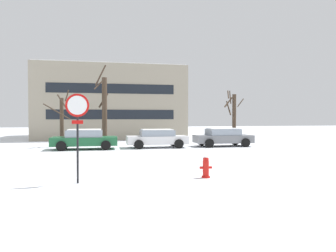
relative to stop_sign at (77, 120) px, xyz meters
name	(u,v)px	position (x,y,z in m)	size (l,w,h in m)	color
ground_plane	(110,171)	(1.08, 2.25, -2.06)	(120.00, 120.00, 0.00)	white
road_surface	(108,159)	(1.08, 5.96, -2.05)	(80.00, 9.42, 0.00)	silver
stop_sign	(77,120)	(0.00, 0.00, 0.00)	(0.76, 0.19, 2.93)	black
fire_hydrant	(206,167)	(4.41, 0.02, -1.66)	(0.44, 0.30, 0.79)	red
parked_car_green	(85,139)	(-0.35, 11.49, -1.36)	(4.33, 2.14, 1.36)	#1E6038
parked_car_white	(157,138)	(4.65, 11.67, -1.37)	(4.30, 2.05, 1.31)	white
parked_car_gray	(223,137)	(9.64, 11.71, -1.36)	(4.24, 2.13, 1.35)	slate
tree_far_mid	(104,109)	(1.00, 14.47, 0.71)	(1.14, 1.01, 6.31)	#423326
tree_far_right	(234,116)	(11.88, 14.96, 0.23)	(1.49, 1.47, 4.51)	#423326
tree_far_left	(62,120)	(-2.06, 13.82, -0.06)	(2.11, 2.12, 4.16)	#423326
building_far_left	(110,104)	(1.77, 25.58, 1.63)	(14.74, 11.80, 7.37)	#9E937F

